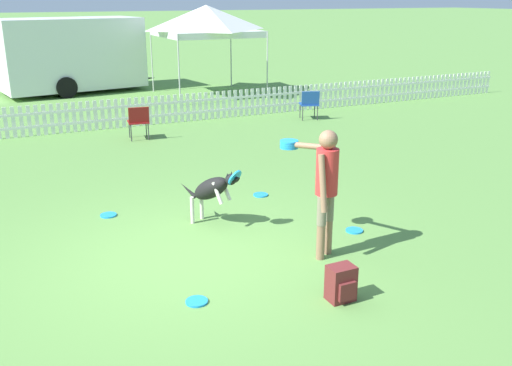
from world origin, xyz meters
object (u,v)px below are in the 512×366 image
object	(u,v)px
folding_chair_green_right	(139,120)
frisbee_near_dog	(197,301)
leaping_dog	(212,189)
canopy_tent_main	(206,21)
equipment_trailer	(71,54)
frisbee_near_handler	(108,215)
backpack_on_grass	(341,284)
handler_person	(323,177)
frisbee_midfield	(354,230)
folding_chair_blue_left	(310,102)
frisbee_far_scatter	(261,195)

from	to	relation	value
folding_chair_green_right	frisbee_near_dog	bearing A→B (deg)	87.56
leaping_dog	frisbee_near_dog	world-z (taller)	leaping_dog
frisbee_near_dog	canopy_tent_main	distance (m)	14.02
equipment_trailer	folding_chair_green_right	bearing A→B (deg)	-97.01
leaping_dog	frisbee_near_dog	xyz separation A→B (m)	(-0.98, -1.99, -0.55)
frisbee_near_handler	canopy_tent_main	distance (m)	11.46
frisbee_near_dog	backpack_on_grass	distance (m)	1.60
backpack_on_grass	equipment_trailer	distance (m)	16.12
handler_person	folding_chair_green_right	world-z (taller)	handler_person
frisbee_near_dog	folding_chair_green_right	bearing A→B (deg)	79.98
frisbee_midfield	equipment_trailer	size ratio (longest dim) A/B	0.04
handler_person	leaping_dog	world-z (taller)	handler_person
frisbee_midfield	equipment_trailer	distance (m)	14.69
frisbee_near_handler	equipment_trailer	world-z (taller)	equipment_trailer
handler_person	backpack_on_grass	world-z (taller)	handler_person
folding_chair_blue_left	canopy_tent_main	size ratio (longest dim) A/B	0.26
canopy_tent_main	equipment_trailer	xyz separation A→B (m)	(-4.01, 2.60, -1.11)
handler_person	equipment_trailer	bearing A→B (deg)	63.14
backpack_on_grass	equipment_trailer	world-z (taller)	equipment_trailer
handler_person	leaping_dog	distance (m)	1.84
folding_chair_green_right	frisbee_near_handler	bearing A→B (deg)	77.44
frisbee_near_dog	folding_chair_blue_left	distance (m)	9.94
frisbee_near_handler	canopy_tent_main	world-z (taller)	canopy_tent_main
frisbee_far_scatter	backpack_on_grass	world-z (taller)	backpack_on_grass
frisbee_near_handler	backpack_on_grass	world-z (taller)	backpack_on_grass
frisbee_near_handler	backpack_on_grass	xyz separation A→B (m)	(1.79, -3.66, 0.19)
folding_chair_green_right	equipment_trailer	size ratio (longest dim) A/B	0.14
handler_person	frisbee_far_scatter	world-z (taller)	handler_person
frisbee_midfield	folding_chair_blue_left	bearing A→B (deg)	64.17
frisbee_near_dog	handler_person	bearing A→B (deg)	13.84
frisbee_far_scatter	frisbee_near_handler	bearing A→B (deg)	176.21
leaping_dog	frisbee_near_handler	distance (m)	1.76
leaping_dog	frisbee_near_dog	distance (m)	2.29
folding_chair_blue_left	equipment_trailer	size ratio (longest dim) A/B	0.14
frisbee_near_handler	folding_chair_blue_left	distance (m)	8.03
frisbee_near_handler	frisbee_far_scatter	distance (m)	2.52
canopy_tent_main	backpack_on_grass	bearing A→B (deg)	-105.01
handler_person	canopy_tent_main	bearing A→B (deg)	45.56
frisbee_midfield	canopy_tent_main	bearing A→B (deg)	78.83
backpack_on_grass	canopy_tent_main	xyz separation A→B (m)	(3.61, 13.47, 2.22)
frisbee_near_handler	folding_chair_blue_left	world-z (taller)	folding_chair_blue_left
equipment_trailer	backpack_on_grass	bearing A→B (deg)	-97.65
frisbee_midfield	backpack_on_grass	world-z (taller)	backpack_on_grass
leaping_dog	handler_person	bearing A→B (deg)	90.48
frisbee_near_dog	folding_chair_green_right	size ratio (longest dim) A/B	0.31
leaping_dog	frisbee_midfield	bearing A→B (deg)	118.10
frisbee_near_handler	folding_chair_blue_left	size ratio (longest dim) A/B	0.31
frisbee_near_handler	canopy_tent_main	xyz separation A→B (m)	(5.41, 9.81, 2.41)
frisbee_midfield	canopy_tent_main	xyz separation A→B (m)	(2.36, 11.94, 2.41)
canopy_tent_main	folding_chair_green_right	bearing A→B (deg)	-125.44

